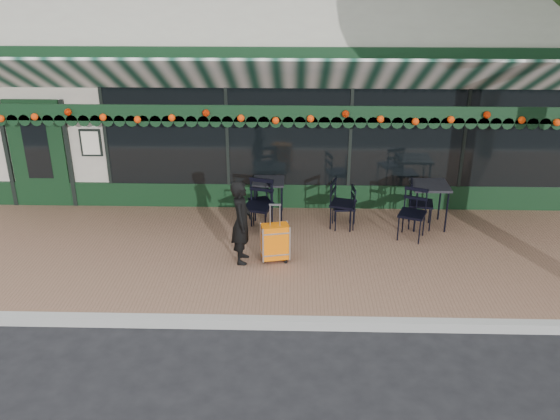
{
  "coord_description": "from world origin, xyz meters",
  "views": [
    {
      "loc": [
        0.33,
        -7.19,
        4.87
      ],
      "look_at": [
        0.1,
        1.6,
        1.11
      ],
      "focal_mm": 38.0,
      "sensor_mm": 36.0,
      "label": 1
    }
  ],
  "objects_px": {
    "cafe_table_b": "(269,184)",
    "chair_b_front": "(258,207)",
    "chair_b_left": "(260,202)",
    "woman": "(242,222)",
    "chair_a_front": "(412,215)",
    "chair_b_right": "(343,204)",
    "cafe_table_a": "(430,189)",
    "chair_a_left": "(343,207)",
    "suitcase": "(275,242)",
    "chair_a_right": "(421,204)"
  },
  "relations": [
    {
      "from": "suitcase",
      "to": "chair_b_left",
      "type": "relative_size",
      "value": 1.25
    },
    {
      "from": "woman",
      "to": "suitcase",
      "type": "height_order",
      "value": "woman"
    },
    {
      "from": "suitcase",
      "to": "chair_a_front",
      "type": "xyz_separation_m",
      "value": [
        2.43,
        0.94,
        0.12
      ]
    },
    {
      "from": "chair_b_right",
      "to": "chair_a_left",
      "type": "bearing_deg",
      "value": -146.51
    },
    {
      "from": "woman",
      "to": "chair_a_front",
      "type": "height_order",
      "value": "woman"
    },
    {
      "from": "cafe_table_b",
      "to": "chair_b_left",
      "type": "height_order",
      "value": "chair_b_left"
    },
    {
      "from": "chair_b_left",
      "to": "chair_b_front",
      "type": "height_order",
      "value": "chair_b_front"
    },
    {
      "from": "cafe_table_b",
      "to": "chair_b_left",
      "type": "relative_size",
      "value": 0.91
    },
    {
      "from": "chair_b_front",
      "to": "suitcase",
      "type": "bearing_deg",
      "value": -57.28
    },
    {
      "from": "cafe_table_a",
      "to": "chair_a_right",
      "type": "bearing_deg",
      "value": -163.9
    },
    {
      "from": "cafe_table_b",
      "to": "chair_b_front",
      "type": "xyz_separation_m",
      "value": [
        -0.16,
        -0.77,
        -0.17
      ]
    },
    {
      "from": "chair_a_front",
      "to": "chair_b_right",
      "type": "distance_m",
      "value": 1.29
    },
    {
      "from": "woman",
      "to": "cafe_table_b",
      "type": "relative_size",
      "value": 1.9
    },
    {
      "from": "chair_a_front",
      "to": "chair_b_left",
      "type": "bearing_deg",
      "value": -171.35
    },
    {
      "from": "cafe_table_b",
      "to": "chair_a_front",
      "type": "xyz_separation_m",
      "value": [
        2.62,
        -0.95,
        -0.21
      ]
    },
    {
      "from": "cafe_table_a",
      "to": "chair_a_right",
      "type": "distance_m",
      "value": 0.33
    },
    {
      "from": "woman",
      "to": "chair_a_left",
      "type": "distance_m",
      "value": 2.29
    },
    {
      "from": "chair_a_left",
      "to": "chair_a_front",
      "type": "xyz_separation_m",
      "value": [
        1.2,
        -0.44,
        0.06
      ]
    },
    {
      "from": "woman",
      "to": "chair_a_right",
      "type": "relative_size",
      "value": 1.54
    },
    {
      "from": "chair_b_front",
      "to": "cafe_table_a",
      "type": "bearing_deg",
      "value": 22.18
    },
    {
      "from": "suitcase",
      "to": "chair_a_front",
      "type": "distance_m",
      "value": 2.61
    },
    {
      "from": "cafe_table_b",
      "to": "chair_b_right",
      "type": "distance_m",
      "value": 1.51
    },
    {
      "from": "woman",
      "to": "chair_a_left",
      "type": "bearing_deg",
      "value": -51.71
    },
    {
      "from": "cafe_table_b",
      "to": "chair_b_right",
      "type": "xyz_separation_m",
      "value": [
        1.42,
        -0.48,
        -0.21
      ]
    },
    {
      "from": "suitcase",
      "to": "chair_b_front",
      "type": "bearing_deg",
      "value": 95.31
    },
    {
      "from": "woman",
      "to": "chair_a_front",
      "type": "distance_m",
      "value": 3.14
    },
    {
      "from": "woman",
      "to": "cafe_table_b",
      "type": "xyz_separation_m",
      "value": [
        0.36,
        1.9,
        -0.04
      ]
    },
    {
      "from": "chair_a_left",
      "to": "chair_a_right",
      "type": "xyz_separation_m",
      "value": [
        1.45,
        0.08,
        0.05
      ]
    },
    {
      "from": "chair_a_left",
      "to": "chair_b_left",
      "type": "distance_m",
      "value": 1.6
    },
    {
      "from": "chair_a_front",
      "to": "chair_b_front",
      "type": "xyz_separation_m",
      "value": [
        -2.78,
        0.17,
        0.04
      ]
    },
    {
      "from": "chair_b_right",
      "to": "chair_a_front",
      "type": "bearing_deg",
      "value": -94.85
    },
    {
      "from": "woman",
      "to": "suitcase",
      "type": "xyz_separation_m",
      "value": [
        0.55,
        0.01,
        -0.37
      ]
    },
    {
      "from": "chair_a_right",
      "to": "chair_a_front",
      "type": "relative_size",
      "value": 0.99
    },
    {
      "from": "chair_a_right",
      "to": "woman",
      "type": "bearing_deg",
      "value": 124.29
    },
    {
      "from": "cafe_table_b",
      "to": "chair_a_front",
      "type": "height_order",
      "value": "chair_a_front"
    },
    {
      "from": "cafe_table_b",
      "to": "chair_a_front",
      "type": "bearing_deg",
      "value": -19.83
    },
    {
      "from": "cafe_table_b",
      "to": "chair_b_front",
      "type": "height_order",
      "value": "chair_b_front"
    },
    {
      "from": "chair_b_front",
      "to": "chair_b_left",
      "type": "bearing_deg",
      "value": 104.93
    },
    {
      "from": "woman",
      "to": "cafe_table_a",
      "type": "relative_size",
      "value": 1.69
    },
    {
      "from": "chair_a_left",
      "to": "chair_b_left",
      "type": "height_order",
      "value": "chair_b_left"
    },
    {
      "from": "cafe_table_a",
      "to": "chair_b_front",
      "type": "height_order",
      "value": "chair_b_front"
    },
    {
      "from": "chair_b_right",
      "to": "chair_b_front",
      "type": "height_order",
      "value": "chair_b_front"
    },
    {
      "from": "cafe_table_a",
      "to": "chair_b_left",
      "type": "distance_m",
      "value": 3.2
    },
    {
      "from": "chair_a_front",
      "to": "cafe_table_a",
      "type": "bearing_deg",
      "value": 76.66
    },
    {
      "from": "woman",
      "to": "chair_a_right",
      "type": "bearing_deg",
      "value": -65.3
    },
    {
      "from": "suitcase",
      "to": "cafe_table_b",
      "type": "relative_size",
      "value": 1.37
    },
    {
      "from": "woman",
      "to": "chair_b_right",
      "type": "xyz_separation_m",
      "value": [
        1.78,
        1.42,
        -0.25
      ]
    },
    {
      "from": "chair_a_front",
      "to": "chair_b_left",
      "type": "distance_m",
      "value": 2.86
    },
    {
      "from": "cafe_table_a",
      "to": "cafe_table_b",
      "type": "distance_m",
      "value": 3.05
    },
    {
      "from": "cafe_table_b",
      "to": "chair_a_left",
      "type": "distance_m",
      "value": 1.53
    }
  ]
}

